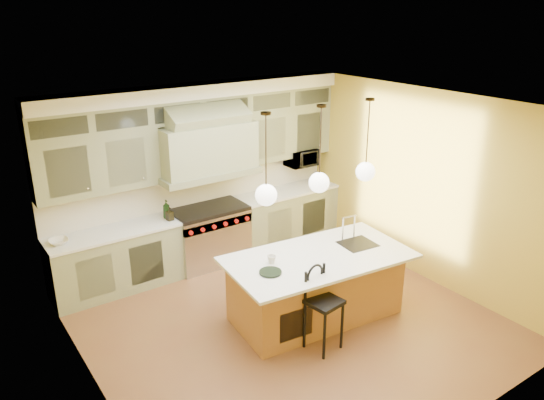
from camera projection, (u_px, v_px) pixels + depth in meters
floor at (287, 321)px, 7.14m from camera, size 5.00×5.00×0.00m
ceiling at (290, 107)px, 6.13m from camera, size 5.00×5.00×0.00m
wall_back at (196, 173)px, 8.55m from camera, size 5.00×0.00×5.00m
wall_front at (456, 311)px, 4.71m from camera, size 5.00×0.00×5.00m
wall_left at (88, 277)px, 5.29m from camera, size 0.00×5.00×5.00m
wall_right at (422, 185)px, 7.97m from camera, size 0.00×5.00×5.00m
back_cabinetry at (204, 178)px, 8.36m from camera, size 5.00×0.77×2.90m
range at (209, 235)px, 8.62m from camera, size 1.20×0.74×0.96m
kitchen_island at (316, 285)px, 7.12m from camera, size 2.55×1.52×1.35m
counter_stool at (322, 303)px, 6.40m from camera, size 0.43×0.43×1.09m
microwave at (301, 158)px, 9.41m from camera, size 0.54×0.37×0.30m
oil_bottle_a at (166, 209)px, 8.04m from camera, size 0.12×0.12×0.30m
oil_bottle_b at (170, 214)px, 7.98m from camera, size 0.11×0.11×0.21m
fruit_bowl at (59, 242)px, 7.22m from camera, size 0.27×0.27×0.06m
cup at (272, 259)px, 6.72m from camera, size 0.12×0.12×0.10m
pendant_left at (266, 193)px, 6.17m from camera, size 0.26×0.26×1.11m
pendant_center at (319, 180)px, 6.60m from camera, size 0.26×0.26×1.11m
pendant_right at (366, 170)px, 7.03m from camera, size 0.26×0.26×1.11m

